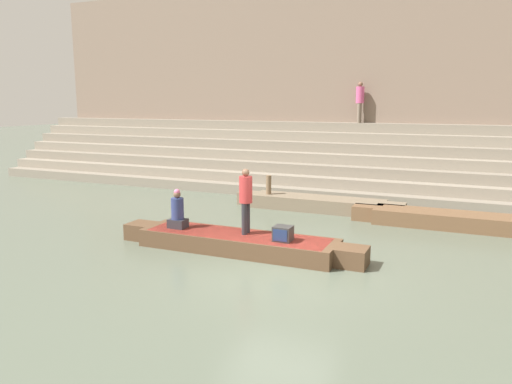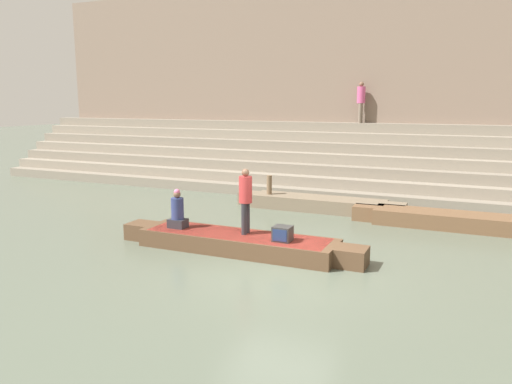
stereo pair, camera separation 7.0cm
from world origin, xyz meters
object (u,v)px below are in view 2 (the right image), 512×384
at_px(tv_set, 283,234).
at_px(mooring_post, 269,191).
at_px(rowboat_main, 237,242).
at_px(moored_boat_distant, 318,203).
at_px(person_standing, 246,197).
at_px(person_rowing, 178,212).
at_px(person_on_steps, 361,99).
at_px(moored_boat_shore, 458,221).

height_order(tv_set, mooring_post, mooring_post).
bearing_deg(tv_set, rowboat_main, -177.26).
distance_m(tv_set, moored_boat_distant, 5.71).
height_order(rowboat_main, moored_boat_distant, moored_boat_distant).
height_order(person_standing, mooring_post, person_standing).
xyz_separation_m(person_rowing, mooring_post, (0.44, 5.42, -0.29)).
bearing_deg(person_rowing, moored_boat_distant, 59.42).
bearing_deg(person_standing, mooring_post, 101.27).
height_order(person_rowing, tv_set, person_rowing).
height_order(rowboat_main, person_on_steps, person_on_steps).
distance_m(person_standing, person_on_steps, 11.07).
height_order(person_standing, person_on_steps, person_on_steps).
bearing_deg(moored_boat_shore, moored_boat_distant, 171.59).
relative_size(person_rowing, tv_set, 2.41).
relative_size(person_rowing, moored_boat_distant, 0.18).
bearing_deg(moored_boat_distant, person_standing, -90.47).
height_order(rowboat_main, person_standing, person_standing).
bearing_deg(moored_boat_distant, rowboat_main, -92.20).
bearing_deg(person_on_steps, moored_boat_distant, -62.12).
bearing_deg(mooring_post, moored_boat_distant, 4.52).
bearing_deg(mooring_post, person_rowing, -94.68).
xyz_separation_m(tv_set, moored_boat_shore, (3.82, 4.88, -0.38)).
xyz_separation_m(rowboat_main, mooring_post, (-1.32, 5.37, 0.34)).
height_order(person_rowing, moored_boat_shore, person_rowing).
distance_m(tv_set, moored_boat_shore, 6.21).
bearing_deg(rowboat_main, moored_boat_distant, 85.76).
bearing_deg(moored_boat_shore, tv_set, -127.17).
distance_m(rowboat_main, person_on_steps, 11.53).
height_order(person_standing, moored_boat_distant, person_standing).
bearing_deg(mooring_post, person_standing, -74.09).
bearing_deg(person_rowing, rowboat_main, -7.16).
xyz_separation_m(rowboat_main, person_standing, (0.18, 0.14, 1.18)).
distance_m(moored_boat_shore, person_on_steps, 8.40).
bearing_deg(moored_boat_shore, rowboat_main, -136.15).
distance_m(rowboat_main, moored_boat_shore, 6.99).
bearing_deg(tv_set, moored_boat_distant, 106.09).
distance_m(person_rowing, moored_boat_shore, 8.41).
xyz_separation_m(person_standing, moored_boat_distant, (0.32, 5.38, -1.17)).
xyz_separation_m(person_rowing, tv_set, (3.05, -0.08, -0.24)).
relative_size(person_standing, moored_boat_distant, 0.28).
distance_m(person_rowing, person_on_steps, 11.63).
bearing_deg(person_rowing, person_standing, -3.14).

